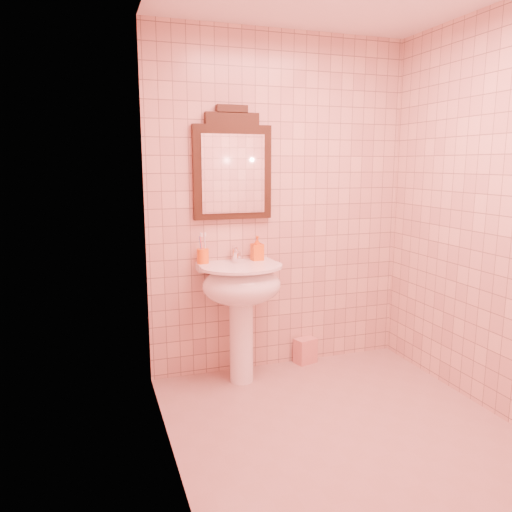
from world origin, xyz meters
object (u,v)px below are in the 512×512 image
object	(u,v)px
toothbrush_cup	(203,256)
pedestal_sink	(241,293)
mirror	(233,167)
towel	(305,351)
soap_dispenser	(257,248)

from	to	relation	value
toothbrush_cup	pedestal_sink	bearing A→B (deg)	-31.85
mirror	towel	world-z (taller)	mirror
toothbrush_cup	soap_dispenser	size ratio (longest dim) A/B	1.09
pedestal_sink	toothbrush_cup	size ratio (longest dim) A/B	4.43
towel	mirror	bearing A→B (deg)	176.79
pedestal_sink	soap_dispenser	world-z (taller)	soap_dispenser
mirror	pedestal_sink	bearing A→B (deg)	-90.00
mirror	towel	xyz separation A→B (m)	(0.58, -0.03, -1.43)
towel	pedestal_sink	bearing A→B (deg)	-163.75
soap_dispenser	towel	distance (m)	0.95
toothbrush_cup	towel	xyz separation A→B (m)	(0.82, 0.02, -0.82)
soap_dispenser	mirror	bearing A→B (deg)	157.93
toothbrush_cup	soap_dispenser	bearing A→B (deg)	-1.41
toothbrush_cup	towel	bearing A→B (deg)	1.41
pedestal_sink	mirror	size ratio (longest dim) A/B	1.09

